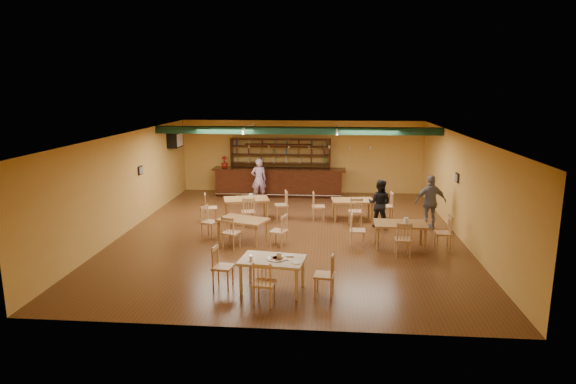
# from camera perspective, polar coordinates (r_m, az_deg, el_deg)

# --- Properties ---
(floor) EXTENTS (12.00, 12.00, 0.00)m
(floor) POSITION_cam_1_polar(r_m,az_deg,el_deg) (14.87, 0.24, -4.83)
(floor) COLOR #563618
(floor) RESTS_ON ground
(ceiling_beam) EXTENTS (10.00, 0.30, 0.25)m
(ceiling_beam) POSITION_cam_1_polar(r_m,az_deg,el_deg) (17.07, 1.00, 7.21)
(ceiling_beam) COLOR #10311F
(ceiling_beam) RESTS_ON ceiling
(track_rail_left) EXTENTS (0.05, 2.50, 0.05)m
(track_rail_left) POSITION_cam_1_polar(r_m,az_deg,el_deg) (17.87, -4.69, 7.62)
(track_rail_left) COLOR white
(track_rail_left) RESTS_ON ceiling
(track_rail_right) EXTENTS (0.05, 2.50, 0.05)m
(track_rail_right) POSITION_cam_1_polar(r_m,az_deg,el_deg) (17.63, 5.71, 7.54)
(track_rail_right) COLOR white
(track_rail_right) RESTS_ON ceiling
(ac_unit) EXTENTS (0.34, 0.70, 0.48)m
(ac_unit) POSITION_cam_1_polar(r_m,az_deg,el_deg) (19.41, -13.09, 5.96)
(ac_unit) COLOR white
(ac_unit) RESTS_ON wall_left
(picture_left) EXTENTS (0.04, 0.34, 0.28)m
(picture_left) POSITION_cam_1_polar(r_m,az_deg,el_deg) (16.56, -16.89, 2.45)
(picture_left) COLOR black
(picture_left) RESTS_ON wall_left
(picture_right) EXTENTS (0.04, 0.34, 0.28)m
(picture_right) POSITION_cam_1_polar(r_m,az_deg,el_deg) (15.40, 19.18, 1.59)
(picture_right) COLOR black
(picture_right) RESTS_ON wall_right
(bar_counter) EXTENTS (5.36, 0.85, 1.13)m
(bar_counter) POSITION_cam_1_polar(r_m,az_deg,el_deg) (19.79, -1.06, 1.16)
(bar_counter) COLOR black
(bar_counter) RESTS_ON ground
(back_bar_hutch) EXTENTS (4.15, 0.40, 2.28)m
(back_bar_hutch) POSITION_cam_1_polar(r_m,az_deg,el_deg) (20.31, -0.89, 3.09)
(back_bar_hutch) COLOR black
(back_bar_hutch) RESTS_ON ground
(poinsettia) EXTENTS (0.34, 0.34, 0.47)m
(poinsettia) POSITION_cam_1_polar(r_m,az_deg,el_deg) (20.00, -7.45, 3.50)
(poinsettia) COLOR maroon
(poinsettia) RESTS_ON bar_counter
(dining_table_a) EXTENTS (1.64, 1.22, 0.73)m
(dining_table_a) POSITION_cam_1_polar(r_m,az_deg,el_deg) (16.31, -4.88, -2.00)
(dining_table_a) COLOR #9C6037
(dining_table_a) RESTS_ON ground
(dining_table_b) EXTENTS (1.44, 0.95, 0.69)m
(dining_table_b) POSITION_cam_1_polar(r_m,az_deg,el_deg) (16.40, 7.55, -2.07)
(dining_table_b) COLOR #9C6037
(dining_table_b) RESTS_ON ground
(dining_table_c) EXTENTS (1.55, 1.22, 0.68)m
(dining_table_c) POSITION_cam_1_polar(r_m,az_deg,el_deg) (14.03, -5.28, -4.48)
(dining_table_c) COLOR #9C6037
(dining_table_c) RESTS_ON ground
(dining_table_d) EXTENTS (1.43, 0.88, 0.71)m
(dining_table_d) POSITION_cam_1_polar(r_m,az_deg,el_deg) (13.82, 12.95, -4.96)
(dining_table_d) COLOR #9C6037
(dining_table_d) RESTS_ON ground
(near_table) EXTENTS (1.47, 1.05, 0.73)m
(near_table) POSITION_cam_1_polar(r_m,az_deg,el_deg) (10.72, -1.83, -9.66)
(near_table) COLOR beige
(near_table) RESTS_ON ground
(pizza_tray) EXTENTS (0.49, 0.49, 0.01)m
(pizza_tray) POSITION_cam_1_polar(r_m,az_deg,el_deg) (10.58, -1.31, -7.80)
(pizza_tray) COLOR silver
(pizza_tray) RESTS_ON near_table
(parmesan_shaker) EXTENTS (0.08, 0.08, 0.11)m
(parmesan_shaker) POSITION_cam_1_polar(r_m,az_deg,el_deg) (10.49, -4.35, -7.72)
(parmesan_shaker) COLOR #EAE5C6
(parmesan_shaker) RESTS_ON near_table
(napkin_stack) EXTENTS (0.21, 0.17, 0.03)m
(napkin_stack) POSITION_cam_1_polar(r_m,az_deg,el_deg) (10.73, 0.10, -7.44)
(napkin_stack) COLOR white
(napkin_stack) RESTS_ON near_table
(pizza_server) EXTENTS (0.27, 0.31, 0.00)m
(pizza_server) POSITION_cam_1_polar(r_m,az_deg,el_deg) (10.60, -0.49, -7.68)
(pizza_server) COLOR silver
(pizza_server) RESTS_ON pizza_tray
(side_plate) EXTENTS (0.25, 0.25, 0.01)m
(side_plate) POSITION_cam_1_polar(r_m,az_deg,el_deg) (10.36, 1.01, -8.24)
(side_plate) COLOR white
(side_plate) RESTS_ON near_table
(patron_bar) EXTENTS (0.68, 0.54, 1.64)m
(patron_bar) POSITION_cam_1_polar(r_m,az_deg,el_deg) (19.02, -3.43, 1.47)
(patron_bar) COLOR #934BA2
(patron_bar) RESTS_ON ground
(patron_right_a) EXTENTS (0.90, 0.81, 1.53)m
(patron_right_a) POSITION_cam_1_polar(r_m,az_deg,el_deg) (15.59, 10.66, -1.33)
(patron_right_a) COLOR black
(patron_right_a) RESTS_ON ground
(patron_right_b) EXTENTS (1.04, 0.55, 1.69)m
(patron_right_b) POSITION_cam_1_polar(r_m,az_deg,el_deg) (15.80, 16.35, -1.13)
(patron_right_b) COLOR slate
(patron_right_b) RESTS_ON ground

